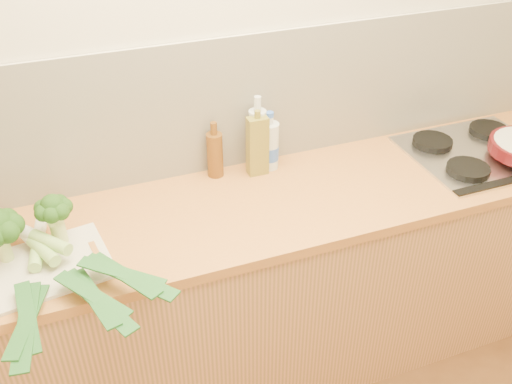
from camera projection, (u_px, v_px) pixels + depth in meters
room_shell at (228, 105)px, 2.20m from camera, size 3.50×3.50×3.50m
counter at (254, 291)px, 2.38m from camera, size 3.20×0.62×0.90m
gas_hob at (479, 151)px, 2.42m from camera, size 0.58×0.50×0.04m
chopping_board at (43, 268)px, 1.82m from camera, size 0.45×0.36×0.01m
broccoli_right at (54, 211)px, 1.85m from camera, size 0.12×0.12×0.19m
leek_front at (34, 269)px, 1.77m from camera, size 0.15×0.67×0.04m
leek_mid at (56, 262)px, 1.77m from camera, size 0.32×0.63×0.04m
leek_back at (67, 250)px, 1.79m from camera, size 0.47×0.56×0.04m
oil_tin at (257, 146)px, 2.23m from camera, size 0.08×0.05×0.28m
glass_bottle at (257, 139)px, 2.26m from camera, size 0.07×0.07×0.31m
amber_bottle at (215, 154)px, 2.24m from camera, size 0.06×0.06×0.23m
water_bottle at (269, 147)px, 2.29m from camera, size 0.08×0.08×0.23m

